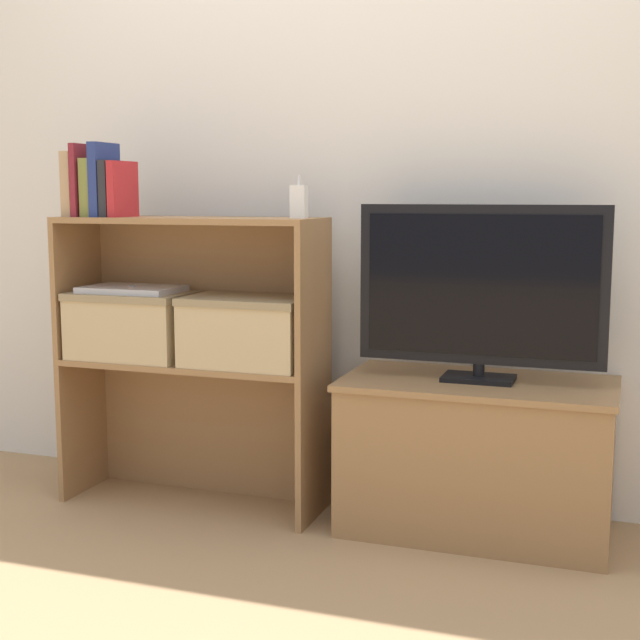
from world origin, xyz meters
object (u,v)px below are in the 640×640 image
(tv_stand, at_px, (477,456))
(book_charcoal, at_px, (114,189))
(book_crimson, at_px, (123,189))
(storage_basket_right, at_px, (248,328))
(book_tan, at_px, (76,184))
(laptop, at_px, (132,289))
(tv, at_px, (481,288))
(book_maroon, at_px, (85,181))
(book_olive, at_px, (95,188))
(book_navy, at_px, (104,180))
(baby_monitor, at_px, (299,201))
(storage_basket_left, at_px, (133,322))

(tv_stand, bearing_deg, book_charcoal, -174.65)
(book_crimson, bearing_deg, storage_basket_right, 4.19)
(book_tan, bearing_deg, laptop, 9.68)
(tv, relative_size, book_maroon, 3.13)
(book_olive, relative_size, book_navy, 0.79)
(tv, distance_m, laptop, 1.18)
(book_olive, relative_size, baby_monitor, 1.44)
(book_olive, distance_m, laptop, 0.36)
(book_charcoal, xyz_separation_m, storage_basket_right, (0.47, 0.03, -0.45))
(book_crimson, distance_m, laptop, 0.34)
(tv_stand, relative_size, storage_basket_right, 2.06)
(baby_monitor, height_order, laptop, baby_monitor)
(book_charcoal, relative_size, laptop, 0.57)
(book_tan, bearing_deg, storage_basket_left, 9.68)
(baby_monitor, bearing_deg, laptop, -178.58)
(tv, relative_size, storage_basket_right, 1.87)
(book_olive, relative_size, storage_basket_left, 0.48)
(book_charcoal, distance_m, storage_basket_right, 0.65)
(book_tan, height_order, storage_basket_left, book_tan)
(book_crimson, distance_m, baby_monitor, 0.61)
(book_tan, xyz_separation_m, book_crimson, (0.18, 0.00, -0.02))
(book_maroon, height_order, book_charcoal, book_maroon)
(book_olive, height_order, book_navy, book_navy)
(tv, relative_size, book_tan, 3.49)
(book_crimson, relative_size, baby_monitor, 1.38)
(tv, distance_m, baby_monitor, 0.63)
(tv_stand, height_order, storage_basket_left, storage_basket_left)
(book_navy, relative_size, book_crimson, 1.33)
(baby_monitor, bearing_deg, book_maroon, -176.45)
(tv_stand, relative_size, book_navy, 3.41)
(tv, height_order, book_olive, book_olive)
(book_maroon, height_order, baby_monitor, book_maroon)
(baby_monitor, height_order, storage_basket_right, baby_monitor)
(book_tan, height_order, baby_monitor, book_tan)
(storage_basket_right, height_order, laptop, laptop)
(book_maroon, bearing_deg, storage_basket_left, 11.97)
(tv_stand, xyz_separation_m, book_tan, (-1.37, -0.11, 0.85))
(book_navy, bearing_deg, book_olive, 180.00)
(tv_stand, xyz_separation_m, baby_monitor, (-0.57, -0.07, 0.80))
(book_maroon, relative_size, book_olive, 1.25)
(tv_stand, xyz_separation_m, book_maroon, (-1.33, -0.11, 0.87))
(book_crimson, bearing_deg, book_charcoal, -180.00)
(book_navy, xyz_separation_m, storage_basket_right, (0.51, 0.03, -0.48))
(storage_basket_left, bearing_deg, book_crimson, -99.67)
(book_olive, bearing_deg, book_maroon, 180.00)
(baby_monitor, bearing_deg, book_tan, -176.61)
(book_maroon, bearing_deg, book_navy, -0.00)
(book_tan, height_order, book_charcoal, book_tan)
(book_crimson, bearing_deg, tv_stand, 5.51)
(book_navy, xyz_separation_m, laptop, (0.08, 0.03, -0.37))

